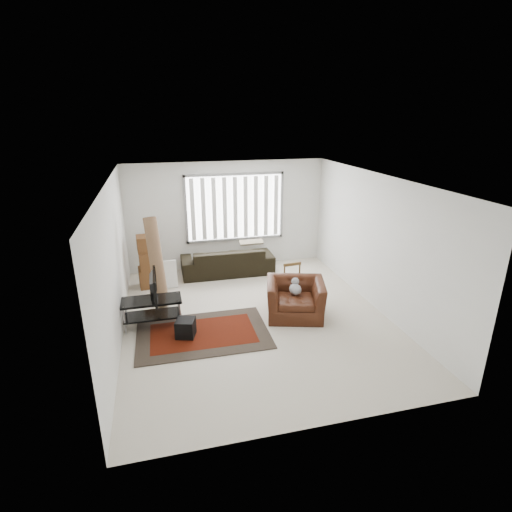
{
  "coord_description": "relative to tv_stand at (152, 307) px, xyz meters",
  "views": [
    {
      "loc": [
        -1.71,
        -6.75,
        3.77
      ],
      "look_at": [
        0.16,
        0.65,
        1.05
      ],
      "focal_mm": 28.0,
      "sensor_mm": 36.0,
      "label": 1
    }
  ],
  "objects": [
    {
      "name": "rolled_rug",
      "position": [
        0.13,
        1.03,
        0.52
      ],
      "size": [
        0.44,
        0.89,
        1.82
      ],
      "primitive_type": "cylinder",
      "rotation": [
        -0.33,
        0.0,
        0.2
      ],
      "color": "brown",
      "rests_on": "ground"
    },
    {
      "name": "tv",
      "position": [
        0.0,
        -0.0,
        0.4
      ],
      "size": [
        0.11,
        0.88,
        0.51
      ],
      "primitive_type": "imported",
      "rotation": [
        0.0,
        0.0,
        1.57
      ],
      "color": "black",
      "rests_on": "tv_stand"
    },
    {
      "name": "tv_stand",
      "position": [
        0.0,
        0.0,
        0.0
      ],
      "size": [
        1.09,
        0.49,
        0.54
      ],
      "color": "black",
      "rests_on": "ground"
    },
    {
      "name": "room",
      "position": [
        1.98,
        0.32,
        1.37
      ],
      "size": [
        6.0,
        6.02,
        2.71
      ],
      "color": "beige",
      "rests_on": "ground"
    },
    {
      "name": "moving_boxes",
      "position": [
        -0.04,
        1.91,
        0.17
      ],
      "size": [
        0.53,
        0.49,
        1.21
      ],
      "color": "brown",
      "rests_on": "ground"
    },
    {
      "name": "white_flatpack",
      "position": [
        0.31,
        1.74,
        -0.07
      ],
      "size": [
        0.5,
        0.19,
        0.64
      ],
      "primitive_type": "cube",
      "rotation": [
        -0.16,
        0.0,
        0.04
      ],
      "color": "silver",
      "rests_on": "ground"
    },
    {
      "name": "side_chair",
      "position": [
        2.95,
        0.4,
        0.04
      ],
      "size": [
        0.46,
        0.46,
        0.79
      ],
      "rotation": [
        0.0,
        0.0,
        0.09
      ],
      "color": "#8D7C5C",
      "rests_on": "ground"
    },
    {
      "name": "persian_rug",
      "position": [
        0.87,
        -0.54,
        -0.38
      ],
      "size": [
        2.38,
        1.6,
        0.02
      ],
      "color": "black",
      "rests_on": "ground"
    },
    {
      "name": "subwoofer",
      "position": [
        0.56,
        -0.56,
        -0.21
      ],
      "size": [
        0.4,
        0.4,
        0.32
      ],
      "primitive_type": "cube",
      "rotation": [
        0.0,
        0.0,
        -0.3
      ],
      "color": "black",
      "rests_on": "persian_rug"
    },
    {
      "name": "sofa",
      "position": [
        1.83,
        2.26,
        0.04
      ],
      "size": [
        2.27,
        1.0,
        0.87
      ],
      "primitive_type": "imported",
      "rotation": [
        0.0,
        0.0,
        3.13
      ],
      "color": "black",
      "rests_on": "ground"
    },
    {
      "name": "armchair",
      "position": [
        2.72,
        -0.26,
        0.02
      ],
      "size": [
        1.34,
        1.24,
        0.82
      ],
      "rotation": [
        0.0,
        0.0,
        -0.28
      ],
      "color": "#3E1A0C",
      "rests_on": "ground"
    }
  ]
}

